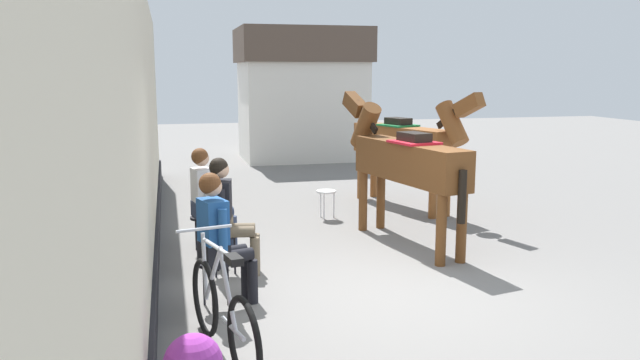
% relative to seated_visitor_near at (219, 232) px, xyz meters
% --- Properties ---
extents(ground_plane, '(40.00, 40.00, 0.00)m').
position_rel_seated_visitor_near_xyz_m(ground_plane, '(1.73, 3.00, -0.78)').
color(ground_plane, slate).
extents(pub_facade_wall, '(0.34, 14.00, 3.40)m').
position_rel_seated_visitor_near_xyz_m(pub_facade_wall, '(-0.82, 1.50, 0.76)').
color(pub_facade_wall, beige).
rests_on(pub_facade_wall, ground_plane).
extents(distant_cottage, '(3.40, 2.60, 3.50)m').
position_rel_seated_visitor_near_xyz_m(distant_cottage, '(3.13, 10.58, 1.02)').
color(distant_cottage, silver).
rests_on(distant_cottage, ground_plane).
extents(seated_visitor_near, '(0.61, 0.48, 1.39)m').
position_rel_seated_visitor_near_xyz_m(seated_visitor_near, '(0.00, 0.00, 0.00)').
color(seated_visitor_near, black).
rests_on(seated_visitor_near, ground_plane).
extents(seated_visitor_middle, '(0.61, 0.48, 1.39)m').
position_rel_seated_visitor_near_xyz_m(seated_visitor_middle, '(0.17, 1.02, 0.00)').
color(seated_visitor_middle, black).
rests_on(seated_visitor_middle, ground_plane).
extents(seated_visitor_far, '(0.61, 0.48, 1.39)m').
position_rel_seated_visitor_near_xyz_m(seated_visitor_far, '(0.01, 2.04, 0.00)').
color(seated_visitor_far, black).
rests_on(seated_visitor_far, ground_plane).
extents(saddled_horse_near, '(0.89, 2.96, 2.06)m').
position_rel_seated_visitor_near_xyz_m(saddled_horse_near, '(2.67, 1.82, 0.38)').
color(saddled_horse_near, brown).
rests_on(saddled_horse_near, ground_plane).
extents(saddled_horse_far, '(1.26, 2.87, 2.06)m').
position_rel_seated_visitor_near_xyz_m(saddled_horse_far, '(3.54, 3.92, 0.38)').
color(saddled_horse_far, brown).
rests_on(saddled_horse_far, ground_plane).
extents(leaning_bicycle, '(0.57, 1.73, 1.02)m').
position_rel_seated_visitor_near_xyz_m(leaning_bicycle, '(-0.08, -1.18, -0.38)').
color(leaning_bicycle, black).
rests_on(leaning_bicycle, ground_plane).
extents(spare_stool_white, '(0.32, 0.32, 0.46)m').
position_rel_seated_visitor_near_xyz_m(spare_stool_white, '(2.00, 3.49, -0.38)').
color(spare_stool_white, white).
rests_on(spare_stool_white, ground_plane).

